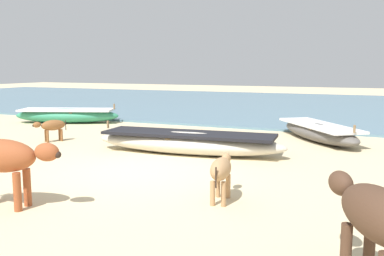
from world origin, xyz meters
name	(u,v)px	position (x,y,z in m)	size (l,w,h in m)	color
ground	(138,170)	(0.00, 0.00, 0.00)	(80.00, 80.00, 0.00)	beige
sea_water	(289,105)	(0.00, 16.60, 0.04)	(60.00, 20.00, 0.08)	slate
fishing_boat_1	(188,142)	(0.27, 1.98, 0.29)	(5.00, 1.55, 0.74)	beige
fishing_boat_3	(67,115)	(-6.51, 5.50, 0.30)	(4.20, 2.51, 0.75)	#338C66
fishing_boat_4	(319,132)	(3.05, 5.22, 0.27)	(3.07, 3.63, 0.70)	#5B5651
cow_adult_rust	(4,159)	(-0.63, -2.88, 0.77)	(1.63, 0.72, 1.07)	#9E4C28
calf_near_brown	(52,126)	(-4.06, 1.96, 0.46)	(0.63, 0.92, 0.64)	brown
calf_far_tan	(221,170)	(2.32, -1.25, 0.51)	(0.45, 1.10, 0.71)	tan
cow_second_adult_dark	(375,216)	(4.59, -3.29, 0.75)	(1.09, 1.50, 1.05)	#4C3323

